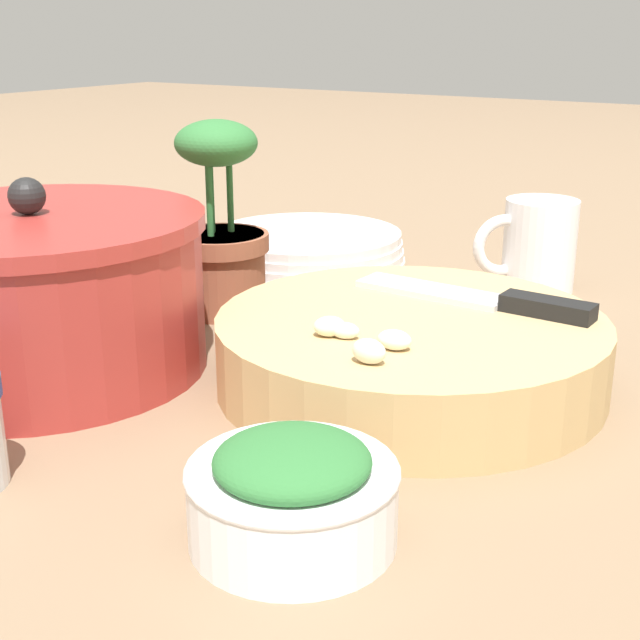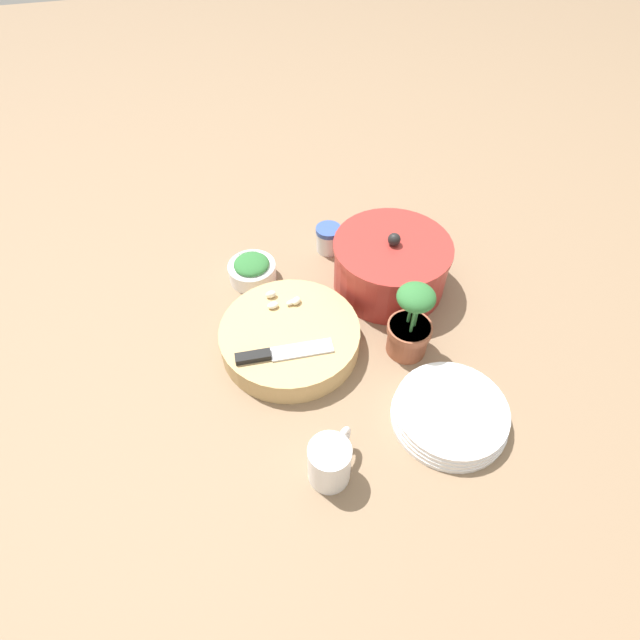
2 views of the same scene
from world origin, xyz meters
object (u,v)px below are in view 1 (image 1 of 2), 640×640
Objects in this scene: herb_bowl at (293,492)px; stock_pot at (37,293)px; plate_stack at (307,250)px; potted_herb at (219,234)px; garlic_cloves at (361,338)px; cutting_board at (410,352)px; chef_knife at (486,299)px; coffee_mug at (536,245)px.

herb_bowl is 0.43× the size of stock_pot.
potted_herb is (-0.18, -0.02, 0.05)m from plate_stack.
plate_stack is at bearing 37.93° from garlic_cloves.
herb_bowl is 0.52× the size of plate_stack.
chef_knife is at bearing -30.48° from cutting_board.
garlic_cloves is 0.83× the size of coffee_mug.
cutting_board reaches higher than plate_stack.
cutting_board is 3.78× the size of garlic_cloves.
stock_pot is 1.48× the size of potted_herb.
cutting_board is 3.13× the size of coffee_mug.
potted_herb is at bearing 58.00° from garlic_cloves.
chef_knife is 0.35m from plate_stack.
herb_bowl is 0.52m from coffee_mug.
plate_stack is at bearing 45.54° from cutting_board.
garlic_cloves is at bearing -80.16° from stock_pot.
garlic_cloves is at bearing -122.00° from potted_herb.
cutting_board is 0.08m from garlic_cloves.
stock_pot is (-0.18, 0.30, 0.00)m from chef_knife.
herb_bowl is (-0.28, -0.01, -0.03)m from chef_knife.
plate_stack is (0.25, 0.25, -0.01)m from cutting_board.
cutting_board is 0.23m from herb_bowl.
chef_knife is 0.14m from garlic_cloves.
coffee_mug is at bearing 12.48° from chef_knife.
garlic_cloves is 0.37m from coffee_mug.
stock_pot reaches higher than plate_stack.
herb_bowl reaches higher than cutting_board.
stock_pot is at bearing 148.55° from coffee_mug.
potted_herb is (0.15, 0.23, 0.01)m from garlic_cloves.
stock_pot reaches higher than herb_bowl.
potted_herb reaches higher than garlic_cloves.
cutting_board is 0.29m from stock_pot.
stock_pot is (0.10, 0.31, 0.03)m from herb_bowl.
coffee_mug reaches higher than garlic_cloves.
cutting_board is 0.35m from plate_stack.
cutting_board is at bearing -106.58° from potted_herb.
garlic_cloves is at bearing -142.07° from plate_stack.
chef_knife is 2.08× the size of coffee_mug.
plate_stack is (0.19, 0.29, -0.04)m from chef_knife.
stock_pot is at bearing 171.60° from potted_herb.
coffee_mug is (0.30, 0.01, 0.02)m from cutting_board.
stock_pot is at bearing 115.01° from cutting_board.
cutting_board is 1.10× the size of stock_pot.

